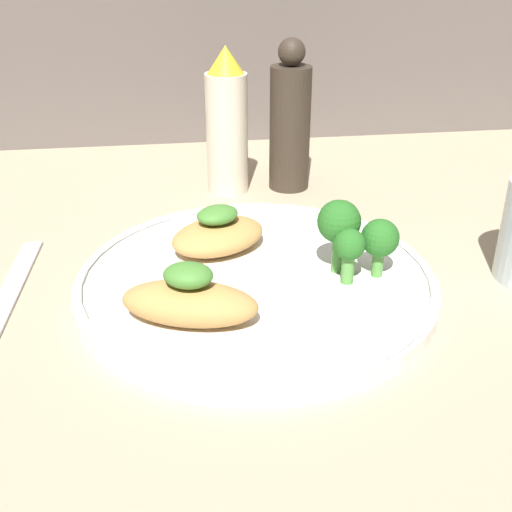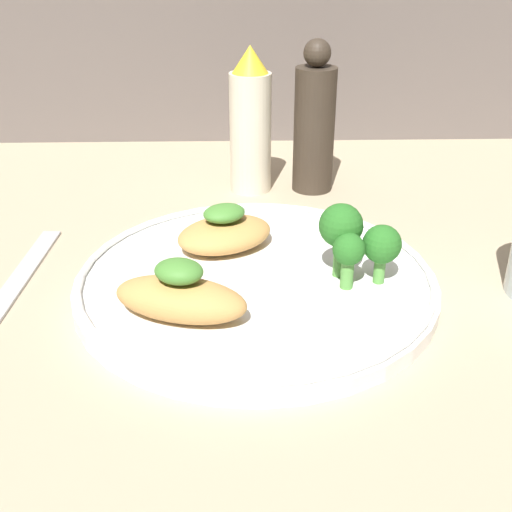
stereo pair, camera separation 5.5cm
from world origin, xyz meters
The scene contains 8 objects.
ground_plane centered at (0.00, 0.00, -0.50)cm, with size 180.00×180.00×1.00cm, color tan.
plate centered at (0.00, 0.00, 0.99)cm, with size 31.47×31.47×2.00cm.
grilled_meat_front centered at (-6.00, -6.30, 3.25)cm, with size 11.66×7.82×4.92cm.
grilled_meat_middle centered at (-2.80, 5.66, 3.04)cm, with size 11.09×9.84×4.36cm.
broccoli_bunch centered at (8.32, -0.70, 5.40)cm, with size 6.86×5.59×6.69cm.
sauce_bottle centered at (-0.04, 24.47, 8.13)cm, with size 4.88×4.88×16.99cm.
pepper_grinder centered at (7.47, 24.47, 8.00)cm, with size 4.81×4.81×17.66cm.
fork centered at (-21.42, 2.58, 0.30)cm, with size 2.66×19.37×0.60cm.
Camera 2 is at (-1.30, -48.91, 28.66)cm, focal length 45.00 mm.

